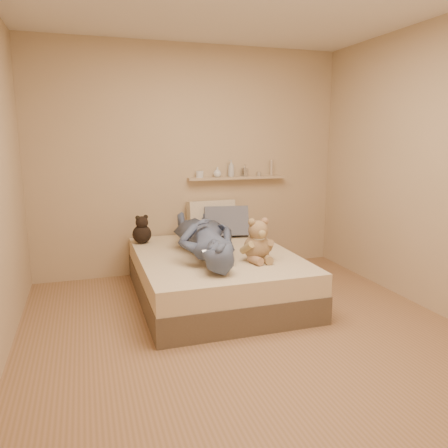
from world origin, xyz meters
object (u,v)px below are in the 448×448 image
object	(u,v)px
bed	(215,275)
teddy_bear	(258,243)
dark_plush	(142,231)
pillow_cream	(211,218)
wall_shelf	(237,178)
game_console	(213,253)
person	(204,236)
pillow_grey	(226,222)

from	to	relation	value
bed	teddy_bear	bearing A→B (deg)	-51.47
dark_plush	pillow_cream	world-z (taller)	pillow_cream
pillow_cream	wall_shelf	size ratio (longest dim) A/B	0.46
game_console	pillow_cream	size ratio (longest dim) A/B	0.31
pillow_cream	bed	bearing A→B (deg)	-103.64
dark_plush	person	size ratio (longest dim) A/B	0.20
bed	dark_plush	distance (m)	0.97
dark_plush	pillow_grey	bearing A→B (deg)	2.81
pillow_grey	bed	bearing A→B (deg)	-116.21
wall_shelf	pillow_grey	bearing A→B (deg)	-133.84
dark_plush	pillow_cream	distance (m)	0.86
teddy_bear	dark_plush	distance (m)	1.38
pillow_grey	person	distance (m)	0.84
teddy_bear	person	xyz separation A→B (m)	(-0.41, 0.36, 0.02)
pillow_cream	person	xyz separation A→B (m)	(-0.32, -0.84, -0.01)
teddy_bear	pillow_cream	size ratio (longest dim) A/B	0.74
pillow_cream	wall_shelf	xyz separation A→B (m)	(0.35, 0.08, 0.45)
game_console	person	distance (m)	0.52
teddy_bear	person	size ratio (longest dim) A/B	0.26
teddy_bear	dark_plush	world-z (taller)	teddy_bear
dark_plush	teddy_bear	bearing A→B (deg)	-47.57
bed	pillow_grey	xyz separation A→B (m)	(0.34, 0.69, 0.40)
wall_shelf	game_console	bearing A→B (deg)	-117.03
dark_plush	person	world-z (taller)	person
teddy_bear	pillow_grey	world-z (taller)	teddy_bear
teddy_bear	pillow_cream	bearing A→B (deg)	94.53
person	wall_shelf	bearing A→B (deg)	-120.52
game_console	dark_plush	size ratio (longest dim) A/B	0.56
person	bed	bearing A→B (deg)	-169.71
game_console	dark_plush	xyz separation A→B (m)	(-0.45, 1.17, -0.02)
pillow_cream	person	world-z (taller)	pillow_cream
bed	person	size ratio (longest dim) A/B	1.22
game_console	bed	bearing A→B (deg)	70.90
teddy_bear	pillow_grey	size ratio (longest dim) A/B	0.82
bed	pillow_grey	bearing A→B (deg)	63.79
wall_shelf	dark_plush	bearing A→B (deg)	-167.28
dark_plush	person	distance (m)	0.83
pillow_cream	pillow_grey	xyz separation A→B (m)	(0.14, -0.14, -0.03)
bed	wall_shelf	bearing A→B (deg)	58.82
teddy_bear	person	bearing A→B (deg)	138.68
pillow_cream	pillow_grey	distance (m)	0.20
teddy_bear	wall_shelf	world-z (taller)	wall_shelf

